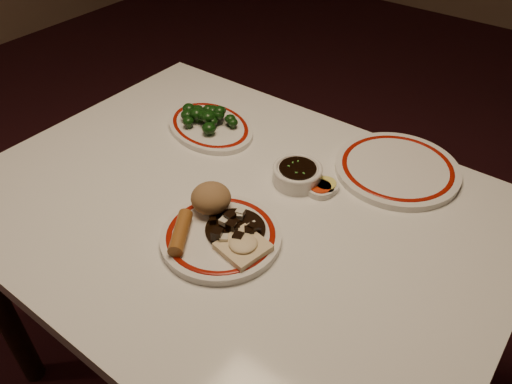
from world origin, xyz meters
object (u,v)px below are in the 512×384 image
Objects in this scene: main_plate at (221,236)px; rice_mound at (211,198)px; broccoli_pile at (207,116)px; fried_wonton at (243,246)px; broccoli_plate at (210,126)px; stirfry_heap at (236,228)px; soy_bowl at (297,175)px; dining_table at (235,232)px; spring_roll at (181,232)px.

rice_mound is at bearing 144.45° from main_plate.
fried_wonton is at bearing -40.11° from broccoli_pile.
fried_wonton is at bearing -5.86° from main_plate.
broccoli_pile is (-0.01, 0.00, 0.03)m from broccoli_plate.
stirfry_heap is at bearing -14.94° from rice_mound.
main_plate is 0.84× the size of broccoli_plate.
broccoli_plate is at bearing 171.12° from soy_bowl.
broccoli_pile is (-0.26, 0.20, 0.13)m from dining_table.
main_plate is at bearing -94.02° from soy_bowl.
fried_wonton is at bearing -22.39° from rice_mound.
broccoli_plate is 2.82× the size of soy_bowl.
main_plate is 0.08m from spring_roll.
fried_wonton reaches higher than dining_table.
rice_mound reaches higher than main_plate.
dining_table is 7.35× the size of broccoli_pile.
broccoli_pile is at bearing 139.22° from stirfry_heap.
fried_wonton is 0.48m from broccoli_plate.
spring_roll is (-0.06, -0.06, 0.02)m from main_plate.
dining_table is 0.20m from fried_wonton.
broccoli_pile is at bearing 139.89° from fried_wonton.
dining_table is 0.35m from broccoli_pile.
dining_table is 10.41× the size of soy_bowl.
stirfry_heap is at bearing 145.33° from fried_wonton.
soy_bowl is (0.33, -0.05, -0.02)m from broccoli_pile.
broccoli_pile is at bearing 133.04° from rice_mound.
main_plate is at bearing -35.55° from rice_mound.
rice_mound is 0.75× the size of soy_bowl.
broccoli_plate is 0.03m from broccoli_pile.
rice_mound is 0.35m from broccoli_plate.
broccoli_plate is at bearing 91.02° from spring_roll.
rice_mound is 0.69× the size of stirfry_heap.
soy_bowl reaches higher than main_plate.
main_plate is at bearing 12.45° from spring_roll.
soy_bowl is at bearing 99.85° from fried_wonton.
soy_bowl is (-0.00, 0.23, -0.01)m from stirfry_heap.
main_plate is 0.04m from stirfry_heap.
broccoli_pile is 0.33m from soy_bowl.
dining_table is at bearing 116.35° from main_plate.
spring_roll is 0.97× the size of soy_bowl.
main_plate is at bearing -129.45° from stirfry_heap.
broccoli_plate is at bearing 138.32° from stirfry_heap.
stirfry_heap reaches higher than dining_table.
broccoli_pile is (-0.31, 0.31, 0.03)m from main_plate.
broccoli_pile reaches higher than dining_table.
main_plate is 2.17× the size of stirfry_heap.
dining_table is at bearing 56.05° from spring_roll.
main_plate is 0.43m from broccoli_plate.
fried_wonton is (0.06, -0.01, 0.02)m from main_plate.
rice_mound reaches higher than spring_roll.
dining_table is at bearing -38.07° from broccoli_pile.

